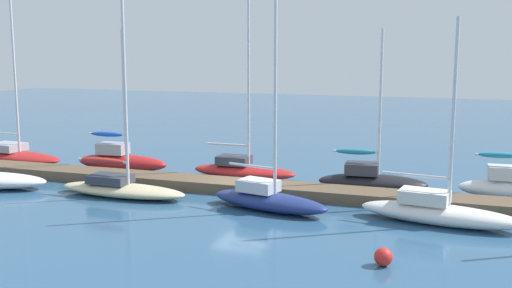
{
  "coord_description": "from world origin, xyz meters",
  "views": [
    {
      "loc": [
        9.64,
        -26.09,
        6.71
      ],
      "look_at": [
        0.0,
        2.0,
        2.0
      ],
      "focal_mm": 42.44,
      "sensor_mm": 36.0,
      "label": 1
    }
  ],
  "objects_px": {
    "sailboat_4": "(243,169)",
    "sailboat_3": "(120,185)",
    "sailboat_6": "(371,179)",
    "sailboat_7": "(438,211)",
    "sailboat_0": "(15,154)",
    "sailboat_2": "(120,159)",
    "mooring_buoy_red": "(383,257)",
    "sailboat_5": "(268,198)"
  },
  "relations": [
    {
      "from": "sailboat_2",
      "to": "sailboat_5",
      "type": "relative_size",
      "value": 0.88
    },
    {
      "from": "sailboat_5",
      "to": "sailboat_7",
      "type": "distance_m",
      "value": 6.82
    },
    {
      "from": "sailboat_3",
      "to": "sailboat_6",
      "type": "relative_size",
      "value": 1.38
    },
    {
      "from": "sailboat_5",
      "to": "sailboat_7",
      "type": "bearing_deg",
      "value": 14.81
    },
    {
      "from": "sailboat_0",
      "to": "mooring_buoy_red",
      "type": "distance_m",
      "value": 25.11
    },
    {
      "from": "sailboat_0",
      "to": "sailboat_7",
      "type": "xyz_separation_m",
      "value": [
        24.28,
        -5.08,
        0.03
      ]
    },
    {
      "from": "sailboat_4",
      "to": "sailboat_5",
      "type": "xyz_separation_m",
      "value": [
        3.18,
        -5.59,
        0.02
      ]
    },
    {
      "from": "sailboat_0",
      "to": "sailboat_5",
      "type": "relative_size",
      "value": 1.16
    },
    {
      "from": "sailboat_3",
      "to": "mooring_buoy_red",
      "type": "height_order",
      "value": "sailboat_3"
    },
    {
      "from": "sailboat_2",
      "to": "sailboat_3",
      "type": "bearing_deg",
      "value": -59.75
    },
    {
      "from": "sailboat_0",
      "to": "sailboat_2",
      "type": "xyz_separation_m",
      "value": [
        7.23,
        -0.09,
        0.15
      ]
    },
    {
      "from": "sailboat_6",
      "to": "sailboat_7",
      "type": "distance_m",
      "value": 5.68
    },
    {
      "from": "sailboat_4",
      "to": "mooring_buoy_red",
      "type": "xyz_separation_m",
      "value": [
        8.59,
        -10.68,
        -0.22
      ]
    },
    {
      "from": "sailboat_5",
      "to": "sailboat_2",
      "type": "bearing_deg",
      "value": 166.4
    },
    {
      "from": "sailboat_5",
      "to": "sailboat_6",
      "type": "relative_size",
      "value": 1.15
    },
    {
      "from": "sailboat_2",
      "to": "sailboat_7",
      "type": "relative_size",
      "value": 0.98
    },
    {
      "from": "sailboat_0",
      "to": "sailboat_2",
      "type": "distance_m",
      "value": 7.23
    },
    {
      "from": "sailboat_2",
      "to": "sailboat_5",
      "type": "distance_m",
      "value": 11.46
    },
    {
      "from": "mooring_buoy_red",
      "to": "sailboat_5",
      "type": "bearing_deg",
      "value": 136.69
    },
    {
      "from": "sailboat_3",
      "to": "mooring_buoy_red",
      "type": "xyz_separation_m",
      "value": [
        12.53,
        -5.19,
        -0.22
      ]
    },
    {
      "from": "sailboat_3",
      "to": "mooring_buoy_red",
      "type": "distance_m",
      "value": 13.57
    },
    {
      "from": "sailboat_6",
      "to": "sailboat_0",
      "type": "bearing_deg",
      "value": 174.28
    },
    {
      "from": "sailboat_5",
      "to": "mooring_buoy_red",
      "type": "relative_size",
      "value": 15.08
    },
    {
      "from": "sailboat_0",
      "to": "mooring_buoy_red",
      "type": "bearing_deg",
      "value": -18.6
    },
    {
      "from": "sailboat_7",
      "to": "mooring_buoy_red",
      "type": "bearing_deg",
      "value": -96.47
    },
    {
      "from": "sailboat_3",
      "to": "sailboat_7",
      "type": "height_order",
      "value": "sailboat_3"
    },
    {
      "from": "sailboat_2",
      "to": "sailboat_6",
      "type": "bearing_deg",
      "value": -2.53
    },
    {
      "from": "sailboat_4",
      "to": "sailboat_7",
      "type": "height_order",
      "value": "sailboat_4"
    },
    {
      "from": "mooring_buoy_red",
      "to": "sailboat_6",
      "type": "bearing_deg",
      "value": 100.5
    },
    {
      "from": "sailboat_4",
      "to": "sailboat_3",
      "type": "bearing_deg",
      "value": -125.24
    },
    {
      "from": "sailboat_7",
      "to": "mooring_buoy_red",
      "type": "relative_size",
      "value": 13.49
    },
    {
      "from": "sailboat_2",
      "to": "sailboat_5",
      "type": "height_order",
      "value": "sailboat_5"
    },
    {
      "from": "sailboat_6",
      "to": "sailboat_7",
      "type": "height_order",
      "value": "sailboat_7"
    },
    {
      "from": "sailboat_4",
      "to": "mooring_buoy_red",
      "type": "height_order",
      "value": "sailboat_4"
    },
    {
      "from": "sailboat_4",
      "to": "sailboat_6",
      "type": "bearing_deg",
      "value": -5.83
    },
    {
      "from": "mooring_buoy_red",
      "to": "sailboat_4",
      "type": "bearing_deg",
      "value": 128.8
    },
    {
      "from": "sailboat_0",
      "to": "sailboat_6",
      "type": "xyz_separation_m",
      "value": [
        21.02,
        -0.42,
        0.08
      ]
    },
    {
      "from": "sailboat_3",
      "to": "sailboat_4",
      "type": "height_order",
      "value": "sailboat_3"
    },
    {
      "from": "sailboat_4",
      "to": "sailboat_6",
      "type": "distance_m",
      "value": 6.79
    },
    {
      "from": "sailboat_6",
      "to": "mooring_buoy_red",
      "type": "relative_size",
      "value": 13.06
    },
    {
      "from": "sailboat_4",
      "to": "sailboat_5",
      "type": "height_order",
      "value": "sailboat_4"
    },
    {
      "from": "sailboat_0",
      "to": "sailboat_4",
      "type": "bearing_deg",
      "value": 7.06
    }
  ]
}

